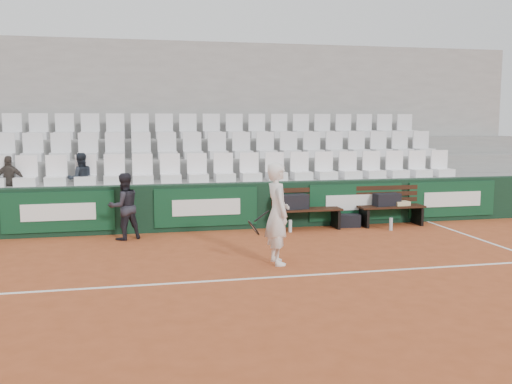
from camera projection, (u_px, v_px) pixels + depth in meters
name	position (u px, v px, depth m)	size (l,w,h in m)	color
ground	(253.00, 279.00, 8.54)	(80.00, 80.00, 0.00)	#A54A25
court_baseline	(253.00, 278.00, 8.54)	(18.00, 0.06, 0.01)	white
back_barrier	(218.00, 206.00, 12.36)	(18.00, 0.34, 1.00)	black
grandstand_tier_front	(211.00, 202.00, 12.96)	(18.00, 0.95, 1.00)	gray
grandstand_tier_mid	(205.00, 188.00, 13.85)	(18.00, 0.95, 1.45)	gray
grandstand_tier_back	(200.00, 175.00, 14.74)	(18.00, 0.95, 1.90)	gray
grandstand_rear_wall	(197.00, 126.00, 15.19)	(18.00, 0.30, 4.40)	gray
seat_row_front	(211.00, 167.00, 12.69)	(11.90, 0.44, 0.63)	white
seat_row_mid	(206.00, 145.00, 13.55)	(11.90, 0.44, 0.63)	silver
seat_row_back	(201.00, 126.00, 14.41)	(11.90, 0.44, 0.63)	silver
bench_left	(307.00, 219.00, 12.42)	(1.50, 0.56, 0.45)	#341A0F
bench_right	(391.00, 216.00, 12.83)	(1.50, 0.56, 0.45)	black
sports_bag_left	(291.00, 202.00, 12.31)	(0.73, 0.31, 0.31)	black
sports_bag_right	(387.00, 200.00, 12.80)	(0.59, 0.27, 0.27)	black
towel	(401.00, 203.00, 12.85)	(0.33, 0.24, 0.09)	#D4C189
sports_bag_ground	(349.00, 221.00, 12.67)	(0.46, 0.28, 0.28)	black
water_bottle_near	(290.00, 226.00, 12.08)	(0.07, 0.07, 0.26)	silver
water_bottle_far	(391.00, 224.00, 12.27)	(0.08, 0.08, 0.27)	#AFC1C7
tennis_player	(277.00, 214.00, 9.34)	(0.71, 0.63, 1.68)	white
ball_kid	(124.00, 206.00, 11.27)	(0.65, 0.50, 1.33)	black
spectator_b	(9.00, 160.00, 11.81)	(0.63, 0.26, 1.08)	#37312C
spectator_c	(80.00, 158.00, 12.11)	(0.55, 0.43, 1.12)	#1E242D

